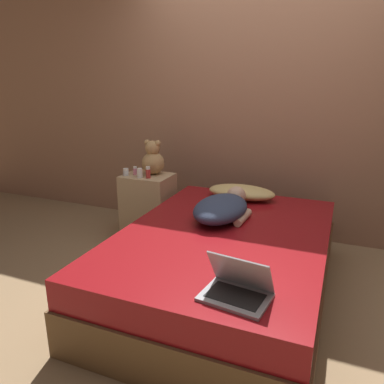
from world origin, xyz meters
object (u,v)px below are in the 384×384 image
bottle_white (140,173)px  bottle_pink (135,171)px  pillow (241,192)px  bottle_clear (126,172)px  laptop (237,288)px  bottle_red (148,172)px  teddy_bear (153,159)px  person_lying (223,207)px

bottle_white → bottle_pink: bottle_white is taller
pillow → bottle_clear: 1.10m
laptop → bottle_white: bearing=142.1°
laptop → bottle_red: size_ratio=3.34×
teddy_bear → bottle_clear: bearing=-146.7°
bottle_white → bottle_red: bearing=13.0°
teddy_bear → pillow: bearing=1.6°
pillow → bottle_white: bottle_white is taller
bottle_clear → bottle_red: (0.24, -0.01, 0.02)m
laptop → bottle_pink: (-1.40, 1.41, 0.14)m
pillow → bottle_clear: bottle_clear is taller
pillow → teddy_bear: teddy_bear is taller
pillow → bottle_red: 0.87m
bottle_red → teddy_bear: bearing=100.1°
bottle_white → bottle_pink: 0.12m
bottle_white → bottle_red: 0.08m
bottle_white → bottle_clear: (-0.16, 0.03, -0.01)m
person_lying → bottle_pink: size_ratio=9.34×
laptop → bottle_white: 1.87m
bottle_red → bottle_clear: bearing=178.2°
laptop → teddy_bear: teddy_bear is taller
bottle_white → bottle_clear: bearing=171.1°
teddy_bear → bottle_white: size_ratio=3.80×
pillow → laptop: laptop is taller
person_lying → bottle_pink: bearing=161.2°
pillow → bottle_pink: bottle_pink is taller
bottle_white → bottle_pink: (-0.10, 0.08, -0.00)m
pillow → person_lying: bearing=-90.8°
bottle_white → bottle_clear: bottle_white is taller
person_lying → laptop: bearing=-65.4°
pillow → bottle_pink: (-1.01, -0.11, 0.13)m
pillow → bottle_clear: size_ratio=9.17×
bottle_white → bottle_clear: size_ratio=1.33×
laptop → bottle_red: 1.83m
teddy_bear → bottle_clear: teddy_bear is taller
person_lying → laptop: size_ratio=2.11×
laptop → bottle_white: (-1.31, 1.33, 0.14)m
laptop → bottle_pink: bottle_pink is taller
person_lying → bottle_pink: 1.09m
teddy_bear → bottle_white: bearing=-107.2°
pillow → person_lying: (-0.01, -0.51, 0.02)m
teddy_bear → bottle_pink: bearing=-149.1°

